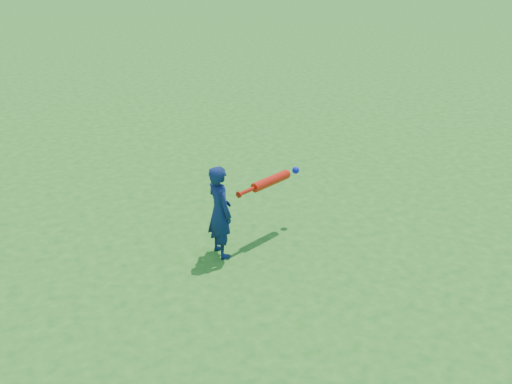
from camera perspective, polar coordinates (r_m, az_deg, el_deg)
ground at (r=5.61m, az=3.23°, el=-7.44°), size 80.00×80.00×0.00m
child at (r=5.57m, az=-3.64°, el=-1.97°), size 0.28×0.38×0.96m
bat_swing at (r=5.91m, az=1.72°, el=1.22°), size 0.83×0.42×0.10m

